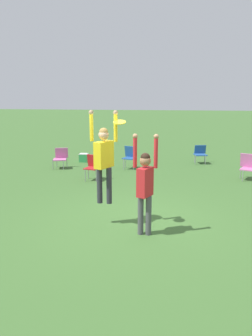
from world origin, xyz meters
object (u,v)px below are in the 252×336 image
object	(u,v)px
person_defending	(145,183)
camping_chair_2	(130,155)
camping_chair_3	(61,157)
frisbee	(119,122)
cooler_box	(84,158)
person_jumping	(104,155)
camping_chair_1	(200,153)
camping_chair_4	(93,165)
camping_chair_0	(248,165)

from	to	relation	value
person_defending	camping_chair_2	xyz separation A→B (m)	(-1.24, 6.26, -0.60)
camping_chair_3	person_defending	bearing A→B (deg)	105.94
person_defending	frisbee	distance (m)	1.35
cooler_box	person_jumping	bearing A→B (deg)	-70.13
camping_chair_3	cooler_box	distance (m)	1.49
camping_chair_2	person_defending	bearing A→B (deg)	120.14
person_jumping	cooler_box	bearing A→B (deg)	44.13
frisbee	cooler_box	distance (m)	7.85
person_defending	cooler_box	bearing A→B (deg)	-130.56
camping_chair_1	camping_chair_4	distance (m)	5.18
person_jumping	person_defending	bearing A→B (deg)	-90.00
camping_chair_2	camping_chair_3	size ratio (longest dim) A/B	1.11
camping_chair_0	cooler_box	bearing A→B (deg)	6.35
person_defending	camping_chair_2	distance (m)	6.41
person_defending	camping_chair_1	world-z (taller)	person_defending
person_jumping	camping_chair_4	size ratio (longest dim) A/B	2.38
person_jumping	camping_chair_3	bearing A→B (deg)	53.22
person_jumping	camping_chair_1	bearing A→B (deg)	5.10
person_jumping	frisbee	world-z (taller)	person_jumping
camping_chair_3	cooler_box	bearing A→B (deg)	-130.63
person_jumping	camping_chair_3	distance (m)	6.38
person_defending	camping_chair_2	world-z (taller)	person_defending
person_defending	cooler_box	world-z (taller)	person_defending
person_jumping	camping_chair_3	world-z (taller)	person_jumping
frisbee	camping_chair_2	distance (m)	6.27
camping_chair_0	camping_chair_1	world-z (taller)	camping_chair_0
cooler_box	person_defending	bearing A→B (deg)	-64.82
camping_chair_0	camping_chair_3	bearing A→B (deg)	18.27
person_defending	camping_chair_1	xyz separation A→B (m)	(1.61, 7.77, -0.67)
frisbee	camping_chair_4	bearing A→B (deg)	112.53
camping_chair_3	camping_chair_4	size ratio (longest dim) A/B	0.93
camping_chair_3	cooler_box	xyz separation A→B (m)	(0.57, 1.36, -0.27)
camping_chair_3	cooler_box	world-z (taller)	camping_chair_3
person_defending	cooler_box	xyz separation A→B (m)	(-3.42, 7.28, -0.94)
camping_chair_0	camping_chair_3	xyz separation A→B (m)	(-7.05, 0.75, -0.04)
camping_chair_0	cooler_box	size ratio (longest dim) A/B	2.40
person_jumping	frisbee	distance (m)	0.83
camping_chair_0	person_defending	bearing A→B (deg)	83.73
frisbee	camping_chair_1	size ratio (longest dim) A/B	0.34
camping_chair_0	camping_chair_2	bearing A→B (deg)	10.14
person_defending	camping_chair_0	distance (m)	6.04
camping_chair_4	camping_chair_3	bearing A→B (deg)	-29.68
camping_chair_1	camping_chair_4	xyz separation A→B (m)	(-3.85, -3.47, 0.06)
frisbee	person_jumping	bearing A→B (deg)	159.44
camping_chair_0	camping_chair_1	bearing A→B (deg)	-36.42
frisbee	camping_chair_4	world-z (taller)	frisbee
camping_chair_2	camping_chair_3	distance (m)	2.77
camping_chair_1	camping_chair_3	distance (m)	5.89
camping_chair_0	camping_chair_4	bearing A→B (deg)	33.71
camping_chair_3	camping_chair_4	xyz separation A→B (m)	(1.75, -1.62, 0.06)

